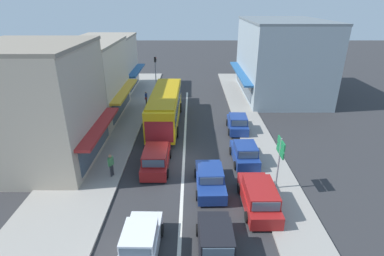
% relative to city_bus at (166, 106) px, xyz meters
% --- Properties ---
extents(ground_plane, '(140.00, 140.00, 0.00)m').
position_rel_city_bus_xyz_m(ground_plane, '(1.92, -7.45, -1.88)').
color(ground_plane, '#2D2D30').
extents(lane_centre_line, '(0.20, 28.00, 0.01)m').
position_rel_city_bus_xyz_m(lane_centre_line, '(1.92, -3.45, -1.88)').
color(lane_centre_line, silver).
rests_on(lane_centre_line, ground).
extents(sidewalk_left, '(5.20, 44.00, 0.14)m').
position_rel_city_bus_xyz_m(sidewalk_left, '(-4.88, -1.45, -1.81)').
color(sidewalk_left, gray).
rests_on(sidewalk_left, ground).
extents(kerb_right, '(2.80, 44.00, 0.12)m').
position_rel_city_bus_xyz_m(kerb_right, '(8.12, -1.45, -1.82)').
color(kerb_right, gray).
rests_on(kerb_right, ground).
extents(shopfront_corner_near, '(8.39, 8.36, 8.59)m').
position_rel_city_bus_xyz_m(shopfront_corner_near, '(-8.27, -7.00, 2.41)').
color(shopfront_corner_near, '#B2A38E').
rests_on(shopfront_corner_near, ground).
extents(shopfront_mid_block, '(8.26, 9.49, 7.48)m').
position_rel_city_bus_xyz_m(shopfront_mid_block, '(-8.26, 2.20, 1.85)').
color(shopfront_mid_block, beige).
rests_on(shopfront_mid_block, ground).
extents(shopfront_far_end, '(7.47, 8.25, 6.98)m').
position_rel_city_bus_xyz_m(shopfront_far_end, '(-8.26, 11.42, 1.60)').
color(shopfront_far_end, beige).
rests_on(shopfront_far_end, ground).
extents(building_right_far, '(9.83, 13.95, 8.99)m').
position_rel_city_bus_xyz_m(building_right_far, '(13.40, 10.05, 2.61)').
color(building_right_far, '#84939E').
rests_on(building_right_far, ground).
extents(city_bus, '(2.84, 10.88, 3.23)m').
position_rel_city_bus_xyz_m(city_bus, '(0.00, 0.00, 0.00)').
color(city_bus, yellow).
rests_on(city_bus, ground).
extents(hatchback_queue_far_back, '(1.84, 3.71, 1.54)m').
position_rel_city_bus_xyz_m(hatchback_queue_far_back, '(3.66, -16.07, -1.17)').
color(hatchback_queue_far_back, black).
rests_on(hatchback_queue_far_back, ground).
extents(wagon_behind_bus_near, '(1.95, 4.50, 1.58)m').
position_rel_city_bus_xyz_m(wagon_behind_bus_near, '(-0.02, -8.20, -1.14)').
color(wagon_behind_bus_near, maroon).
rests_on(wagon_behind_bus_near, ground).
extents(sedan_behind_bus_mid, '(1.98, 4.24, 1.47)m').
position_rel_city_bus_xyz_m(sedan_behind_bus_mid, '(3.69, -10.70, -1.22)').
color(sedan_behind_bus_mid, navy).
rests_on(sedan_behind_bus_mid, ground).
extents(hatchback_adjacent_lane_trail, '(1.88, 3.73, 1.54)m').
position_rel_city_bus_xyz_m(hatchback_adjacent_lane_trail, '(0.12, -16.08, -1.17)').
color(hatchback_adjacent_lane_trail, silver).
rests_on(hatchback_adjacent_lane_trail, ground).
extents(parked_wagon_kerb_front, '(1.97, 4.52, 1.58)m').
position_rel_city_bus_xyz_m(parked_wagon_kerb_front, '(6.39, -12.64, -1.14)').
color(parked_wagon_kerb_front, maroon).
rests_on(parked_wagon_kerb_front, ground).
extents(parked_hatchback_kerb_second, '(1.90, 3.75, 1.54)m').
position_rel_city_bus_xyz_m(parked_hatchback_kerb_second, '(6.43, -7.37, -1.17)').
color(parked_hatchback_kerb_second, navy).
rests_on(parked_hatchback_kerb_second, ground).
extents(parked_hatchback_kerb_third, '(1.90, 3.74, 1.54)m').
position_rel_city_bus_xyz_m(parked_hatchback_kerb_third, '(6.70, -1.63, -1.17)').
color(parked_hatchback_kerb_third, navy).
rests_on(parked_hatchback_kerb_third, ground).
extents(traffic_light_downstreet, '(0.33, 0.24, 4.20)m').
position_rel_city_bus_xyz_m(traffic_light_downstreet, '(-2.31, 12.65, 0.97)').
color(traffic_light_downstreet, gray).
rests_on(traffic_light_downstreet, ground).
extents(directional_road_sign, '(0.10, 1.40, 3.60)m').
position_rel_city_bus_xyz_m(directional_road_sign, '(7.87, -10.87, 0.82)').
color(directional_road_sign, gray).
rests_on(directional_road_sign, ground).
extents(pedestrian_with_handbag_near, '(0.25, 0.65, 1.63)m').
position_rel_city_bus_xyz_m(pedestrian_with_handbag_near, '(-2.57, 4.99, -0.81)').
color(pedestrian_with_handbag_near, '#4C4742').
rests_on(pedestrian_with_handbag_near, sidewalk_left).
extents(pedestrian_browsing_midblock, '(0.34, 0.53, 1.63)m').
position_rel_city_bus_xyz_m(pedestrian_browsing_midblock, '(-2.89, -9.48, -0.81)').
color(pedestrian_browsing_midblock, '#333338').
rests_on(pedestrian_browsing_midblock, sidewalk_left).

